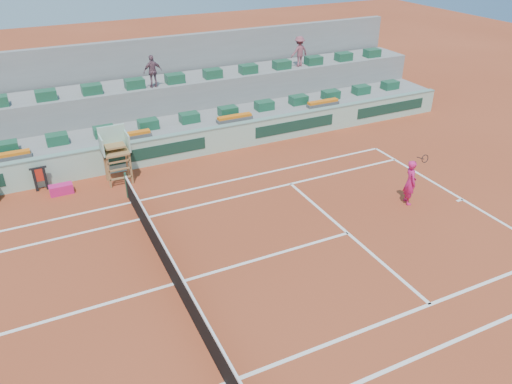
% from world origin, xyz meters
% --- Properties ---
extents(ground, '(90.00, 90.00, 0.00)m').
position_xyz_m(ground, '(0.00, 0.00, 0.00)').
color(ground, '#93371C').
rests_on(ground, ground).
extents(seating_tier_lower, '(36.00, 4.00, 1.20)m').
position_xyz_m(seating_tier_lower, '(0.00, 10.70, 0.60)').
color(seating_tier_lower, gray).
rests_on(seating_tier_lower, ground).
extents(seating_tier_upper, '(36.00, 2.40, 2.60)m').
position_xyz_m(seating_tier_upper, '(0.00, 12.30, 1.30)').
color(seating_tier_upper, gray).
rests_on(seating_tier_upper, ground).
extents(stadium_back_wall, '(36.00, 0.40, 4.40)m').
position_xyz_m(stadium_back_wall, '(0.00, 13.90, 2.20)').
color(stadium_back_wall, gray).
rests_on(stadium_back_wall, ground).
extents(player_bag, '(0.91, 0.40, 0.40)m').
position_xyz_m(player_bag, '(-2.34, 7.42, 0.20)').
color(player_bag, '#D51B6A').
rests_on(player_bag, ground).
extents(spectator_mid, '(0.93, 0.44, 1.54)m').
position_xyz_m(spectator_mid, '(2.87, 11.44, 3.37)').
color(spectator_mid, '#764F5C').
rests_on(spectator_mid, seating_tier_upper).
extents(spectator_right, '(1.13, 0.76, 1.61)m').
position_xyz_m(spectator_right, '(11.08, 11.73, 3.41)').
color(spectator_right, '#8D4652').
rests_on(spectator_right, seating_tier_upper).
extents(court_lines, '(23.89, 11.09, 0.01)m').
position_xyz_m(court_lines, '(0.00, 0.00, 0.01)').
color(court_lines, white).
rests_on(court_lines, ground).
extents(tennis_net, '(0.10, 11.97, 1.10)m').
position_xyz_m(tennis_net, '(0.00, 0.00, 0.53)').
color(tennis_net, black).
rests_on(tennis_net, ground).
extents(advertising_hoarding, '(36.00, 0.34, 1.26)m').
position_xyz_m(advertising_hoarding, '(0.02, 8.50, 0.63)').
color(advertising_hoarding, '#A1CAB2').
rests_on(advertising_hoarding, ground).
extents(umpire_chair, '(1.10, 0.90, 2.40)m').
position_xyz_m(umpire_chair, '(0.00, 7.50, 1.54)').
color(umpire_chair, olive).
rests_on(umpire_chair, ground).
extents(seat_row_lower, '(32.90, 0.60, 0.44)m').
position_xyz_m(seat_row_lower, '(0.00, 9.80, 1.42)').
color(seat_row_lower, '#1B5336').
rests_on(seat_row_lower, seating_tier_lower).
extents(seat_row_upper, '(32.90, 0.60, 0.44)m').
position_xyz_m(seat_row_upper, '(0.00, 11.70, 2.82)').
color(seat_row_upper, '#1B5336').
rests_on(seat_row_upper, seating_tier_upper).
extents(flower_planters, '(26.80, 0.36, 0.28)m').
position_xyz_m(flower_planters, '(-1.50, 9.00, 1.33)').
color(flower_planters, '#4F4F4F').
rests_on(flower_planters, seating_tier_lower).
extents(towel_rack, '(0.66, 0.11, 1.03)m').
position_xyz_m(towel_rack, '(-3.01, 8.09, 0.60)').
color(towel_rack, black).
rests_on(towel_rack, ground).
extents(tennis_player, '(0.63, 0.94, 2.28)m').
position_xyz_m(tennis_player, '(9.74, 0.77, 0.91)').
color(tennis_player, '#D51B6A').
rests_on(tennis_player, ground).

